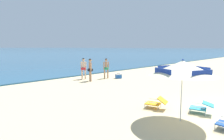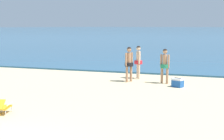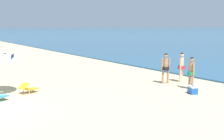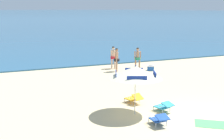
{
  "view_description": "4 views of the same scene",
  "coord_description": "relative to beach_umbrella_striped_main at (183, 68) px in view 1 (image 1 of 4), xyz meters",
  "views": [
    {
      "loc": [
        -8.74,
        -1.16,
        2.63
      ],
      "look_at": [
        -1.17,
        6.34,
        1.35
      ],
      "focal_mm": 30.56,
      "sensor_mm": 36.0,
      "label": 1
    },
    {
      "loc": [
        4.81,
        -5.19,
        2.78
      ],
      "look_at": [
        0.83,
        6.52,
        1.1
      ],
      "focal_mm": 52.06,
      "sensor_mm": 36.0,
      "label": 2
    },
    {
      "loc": [
        11.6,
        -1.12,
        3.29
      ],
      "look_at": [
        -0.68,
        7.35,
        0.91
      ],
      "focal_mm": 44.52,
      "sensor_mm": 36.0,
      "label": 3
    },
    {
      "loc": [
        -8.12,
        -9.48,
        4.61
      ],
      "look_at": [
        -1.14,
        7.37,
        0.81
      ],
      "focal_mm": 47.71,
      "sensor_mm": 36.0,
      "label": 4
    }
  ],
  "objects": [
    {
      "name": "lounge_chair_beside_umbrella",
      "position": [
        0.65,
        1.38,
        -1.63
      ],
      "size": [
        0.76,
        1.01,
        0.53
      ],
      "color": "gold",
      "rests_on": "ground"
    },
    {
      "name": "cooler_box",
      "position": [
        5.34,
        7.94,
        -1.7
      ],
      "size": [
        0.59,
        0.52,
        0.43
      ],
      "color": "#1E56A8",
      "rests_on": "ground"
    },
    {
      "name": "person_standing_beside",
      "position": [
        4.61,
        8.68,
        -0.92
      ],
      "size": [
        0.48,
        0.41,
        1.69
      ],
      "color": "tan",
      "rests_on": "ground"
    },
    {
      "name": "lounge_chair_facing_sea",
      "position": [
        1.35,
        -0.23,
        -1.63
      ],
      "size": [
        0.74,
        0.97,
        0.5
      ],
      "color": "teal",
      "rests_on": "ground"
    },
    {
      "name": "person_standing_near_shore",
      "position": [
        3.04,
        9.71,
        -0.9
      ],
      "size": [
        0.43,
        0.48,
        1.74
      ],
      "color": "beige",
      "rests_on": "ground"
    },
    {
      "name": "beach_umbrella_striped_main",
      "position": [
        0.0,
        0.0,
        0.0
      ],
      "size": [
        3.29,
        3.29,
        2.23
      ],
      "color": "silver",
      "rests_on": "ground"
    },
    {
      "name": "person_wading_in",
      "position": [
        2.84,
        8.6,
        -0.89
      ],
      "size": [
        0.43,
        0.47,
        1.75
      ],
      "color": "tan",
      "rests_on": "ground"
    }
  ]
}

